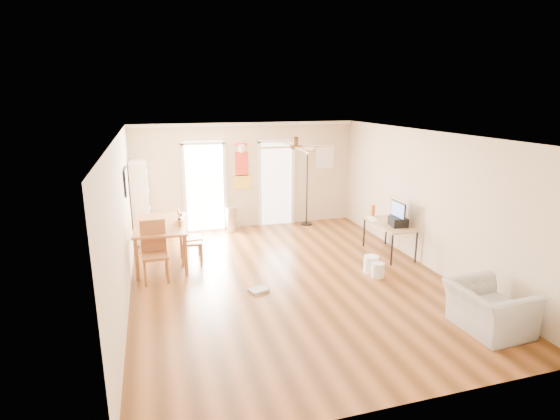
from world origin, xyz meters
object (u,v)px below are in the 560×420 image
object	(u,v)px
torchiere_lamp	(307,187)
dining_table	(163,243)
armchair	(489,309)
wastebasket_a	(371,264)
bookshelf	(141,202)
printer	(398,222)
dining_chair_right_a	(191,235)
wastebasket_b	(378,270)
dining_chair_right_b	(192,239)
computer_desk	(389,239)
trash_can	(232,219)
dining_chair_near	(155,253)

from	to	relation	value
torchiere_lamp	dining_table	bearing A→B (deg)	-154.84
armchair	wastebasket_a	bearing A→B (deg)	12.30
bookshelf	printer	distance (m)	5.65
dining_chair_right_a	wastebasket_b	size ratio (longest dim) A/B	3.77
dining_chair_right_b	armchair	bearing A→B (deg)	-126.36
wastebasket_b	armchair	distance (m)	2.20
dining_chair_right_a	dining_table	bearing A→B (deg)	90.72
dining_chair_right_a	torchiere_lamp	bearing A→B (deg)	-64.78
computer_desk	printer	bearing A→B (deg)	-73.47
dining_chair_right_b	wastebasket_b	distance (m)	3.61
dining_chair_right_a	trash_can	size ratio (longest dim) A/B	1.70
trash_can	printer	size ratio (longest dim) A/B	1.68
armchair	computer_desk	bearing A→B (deg)	-5.90
dining_chair_right_a	printer	world-z (taller)	dining_chair_right_a
computer_desk	bookshelf	bearing A→B (deg)	153.91
dining_table	computer_desk	bearing A→B (deg)	-10.19
bookshelf	wastebasket_a	distance (m)	5.27
trash_can	armchair	size ratio (longest dim) A/B	0.59
dining_chair_right_a	dining_chair_near	bearing A→B (deg)	138.68
torchiere_lamp	computer_desk	distance (m)	2.76
dining_chair_near	computer_desk	world-z (taller)	dining_chair_near
wastebasket_a	wastebasket_b	size ratio (longest dim) A/B	1.18
dining_table	wastebasket_a	size ratio (longest dim) A/B	5.08
dining_chair_near	armchair	distance (m)	5.42
printer	wastebasket_a	bearing A→B (deg)	-137.59
torchiere_lamp	wastebasket_a	bearing A→B (deg)	-88.32
trash_can	printer	distance (m)	4.02
printer	bookshelf	bearing A→B (deg)	161.24
dining_table	trash_can	bearing A→B (deg)	45.31
dining_chair_near	computer_desk	bearing A→B (deg)	-1.32
dining_table	trash_can	xyz separation A→B (m)	(1.69, 1.71, -0.11)
wastebasket_b	armchair	bearing A→B (deg)	-75.18
dining_table	wastebasket_b	bearing A→B (deg)	-26.04
wastebasket_b	bookshelf	bearing A→B (deg)	140.35
wastebasket_b	dining_chair_near	bearing A→B (deg)	166.07
dining_table	dining_chair_right_a	xyz separation A→B (m)	(0.55, 0.04, 0.11)
trash_can	armchair	world-z (taller)	armchair
dining_chair_right_a	torchiere_lamp	xyz separation A→B (m)	(3.08, 1.67, 0.48)
dining_chair_near	torchiere_lamp	world-z (taller)	torchiere_lamp
dining_chair_near	torchiere_lamp	xyz separation A→B (m)	(3.78, 2.56, 0.45)
dining_chair_near	computer_desk	distance (m)	4.70
armchair	torchiere_lamp	bearing A→B (deg)	5.27
dining_chair_right_b	wastebasket_b	bearing A→B (deg)	-108.57
bookshelf	trash_can	world-z (taller)	bookshelf
bookshelf	dining_table	distance (m)	1.73
computer_desk	armchair	xyz separation A→B (m)	(-0.24, -3.13, -0.00)
dining_chair_right_a	computer_desk	xyz separation A→B (m)	(3.99, -0.85, -0.18)
bookshelf	dining_chair_right_b	xyz separation A→B (m)	(0.95, -1.78, -0.42)
computer_desk	wastebasket_a	bearing A→B (deg)	-136.09
dining_chair_right_a	printer	distance (m)	4.19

